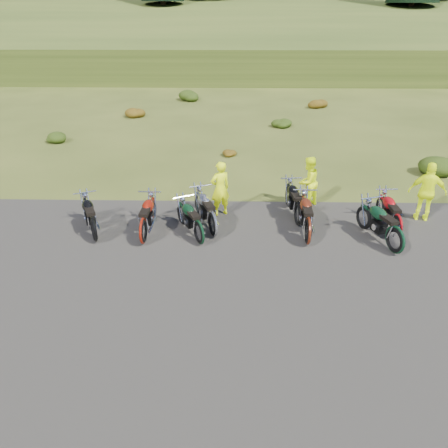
{
  "coord_description": "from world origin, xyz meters",
  "views": [
    {
      "loc": [
        -0.14,
        -9.98,
        6.17
      ],
      "look_at": [
        -0.38,
        0.76,
        0.77
      ],
      "focal_mm": 35.0,
      "sensor_mm": 36.0,
      "label": 1
    }
  ],
  "objects_px": {
    "motorcycle_0": "(96,241)",
    "motorcycle_7": "(392,253)",
    "person_middle": "(220,190)",
    "motorcycle_3": "(213,236)"
  },
  "relations": [
    {
      "from": "motorcycle_7",
      "to": "person_middle",
      "type": "bearing_deg",
      "value": 45.3
    },
    {
      "from": "motorcycle_3",
      "to": "motorcycle_7",
      "type": "xyz_separation_m",
      "value": [
        5.04,
        -0.87,
        0.0
      ]
    },
    {
      "from": "motorcycle_3",
      "to": "motorcycle_0",
      "type": "bearing_deg",
      "value": 76.34
    },
    {
      "from": "motorcycle_7",
      "to": "person_middle",
      "type": "relative_size",
      "value": 1.25
    },
    {
      "from": "motorcycle_0",
      "to": "person_middle",
      "type": "relative_size",
      "value": 1.18
    },
    {
      "from": "person_middle",
      "to": "motorcycle_0",
      "type": "bearing_deg",
      "value": 0.38
    },
    {
      "from": "motorcycle_0",
      "to": "motorcycle_7",
      "type": "height_order",
      "value": "motorcycle_7"
    },
    {
      "from": "motorcycle_3",
      "to": "person_middle",
      "type": "height_order",
      "value": "person_middle"
    },
    {
      "from": "motorcycle_7",
      "to": "person_middle",
      "type": "xyz_separation_m",
      "value": [
        -4.86,
        2.36,
        0.9
      ]
    },
    {
      "from": "motorcycle_0",
      "to": "motorcycle_7",
      "type": "xyz_separation_m",
      "value": [
        8.44,
        -0.48,
        0.0
      ]
    }
  ]
}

